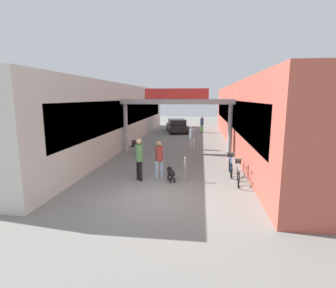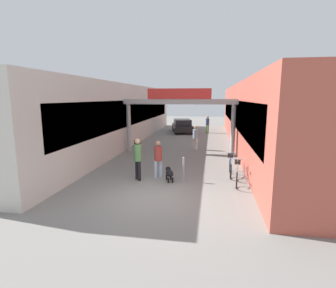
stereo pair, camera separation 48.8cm
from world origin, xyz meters
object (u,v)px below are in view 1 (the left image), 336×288
(pedestrian_companion, at_px, (139,156))
(pedestrian_elderly_walking, at_px, (202,123))
(pedestrian_with_dog, at_px, (159,157))
(pedestrian_carrying_crate, at_px, (192,136))
(bollard_post_metal, at_px, (185,169))
(bicycle_blue_second, at_px, (230,165))
(parked_car_black, at_px, (177,126))
(dog_on_leash, at_px, (171,173))
(cafe_chair_black_nearer, at_px, (134,145))
(bicycle_silver_nearest, at_px, (238,173))

(pedestrian_companion, xyz_separation_m, pedestrian_elderly_walking, (2.65, 15.78, -0.08))
(pedestrian_with_dog, height_order, pedestrian_carrying_crate, pedestrian_with_dog)
(pedestrian_with_dog, distance_m, pedestrian_elderly_walking, 15.36)
(pedestrian_carrying_crate, bearing_deg, bollard_post_metal, -90.41)
(bicycle_blue_second, bearing_deg, pedestrian_elderly_walking, 95.17)
(pedestrian_carrying_crate, height_order, bollard_post_metal, pedestrian_carrying_crate)
(pedestrian_elderly_walking, relative_size, bollard_post_metal, 1.61)
(bicycle_blue_second, bearing_deg, pedestrian_carrying_crate, 109.16)
(parked_car_black, bearing_deg, dog_on_leash, -85.63)
(bicycle_blue_second, xyz_separation_m, bollard_post_metal, (-2.01, -1.28, 0.10))
(pedestrian_elderly_walking, height_order, parked_car_black, pedestrian_elderly_walking)
(pedestrian_elderly_walking, height_order, cafe_chair_black_nearer, pedestrian_elderly_walking)
(bicycle_silver_nearest, bearing_deg, pedestrian_with_dog, 174.18)
(dog_on_leash, bearing_deg, bicycle_blue_second, 27.04)
(bicycle_silver_nearest, height_order, bollard_post_metal, bollard_post_metal)
(pedestrian_with_dog, distance_m, dog_on_leash, 0.92)
(pedestrian_with_dog, xyz_separation_m, pedestrian_elderly_walking, (1.88, 15.25, 0.04))
(pedestrian_carrying_crate, bearing_deg, bicycle_silver_nearest, -72.68)
(pedestrian_elderly_walking, xyz_separation_m, parked_car_black, (-2.51, -0.03, -0.32))
(pedestrian_elderly_walking, distance_m, bicycle_silver_nearest, 15.67)
(bollard_post_metal, relative_size, parked_car_black, 0.25)
(pedestrian_carrying_crate, relative_size, bollard_post_metal, 1.54)
(bollard_post_metal, distance_m, parked_car_black, 15.71)
(pedestrian_carrying_crate, height_order, bicycle_silver_nearest, pedestrian_carrying_crate)
(pedestrian_carrying_crate, xyz_separation_m, pedestrian_elderly_walking, (0.66, 8.71, 0.05))
(pedestrian_elderly_walking, height_order, bicycle_blue_second, pedestrian_elderly_walking)
(bollard_post_metal, relative_size, cafe_chair_black_nearer, 1.18)
(pedestrian_carrying_crate, distance_m, bicycle_silver_nearest, 7.22)
(pedestrian_elderly_walking, height_order, bicycle_silver_nearest, pedestrian_elderly_walking)
(pedestrian_with_dog, height_order, dog_on_leash, pedestrian_with_dog)
(dog_on_leash, distance_m, bicycle_silver_nearest, 2.80)
(dog_on_leash, relative_size, cafe_chair_black_nearer, 0.90)
(bollard_post_metal, height_order, parked_car_black, parked_car_black)
(bicycle_silver_nearest, relative_size, bicycle_blue_second, 1.00)
(bicycle_blue_second, relative_size, cafe_chair_black_nearer, 1.90)
(pedestrian_companion, bearing_deg, parked_car_black, 89.48)
(cafe_chair_black_nearer, bearing_deg, pedestrian_companion, -73.34)
(pedestrian_companion, distance_m, pedestrian_carrying_crate, 7.34)
(bicycle_silver_nearest, xyz_separation_m, parked_car_black, (-3.99, 15.56, 0.21))
(bicycle_blue_second, bearing_deg, cafe_chair_black_nearer, 145.89)
(bicycle_silver_nearest, bearing_deg, bicycle_blue_second, 98.53)
(bicycle_blue_second, height_order, parked_car_black, parked_car_black)
(pedestrian_carrying_crate, height_order, cafe_chair_black_nearer, pedestrian_carrying_crate)
(bollard_post_metal, bearing_deg, cafe_chair_black_nearer, 124.86)
(bollard_post_metal, distance_m, cafe_chair_black_nearer, 6.09)
(pedestrian_carrying_crate, height_order, dog_on_leash, pedestrian_carrying_crate)
(pedestrian_carrying_crate, relative_size, dog_on_leash, 2.02)
(pedestrian_with_dog, xyz_separation_m, cafe_chair_black_nearer, (-2.31, 4.62, -0.39))
(pedestrian_with_dog, relative_size, parked_car_black, 0.38)
(bicycle_silver_nearest, bearing_deg, bollard_post_metal, -178.97)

